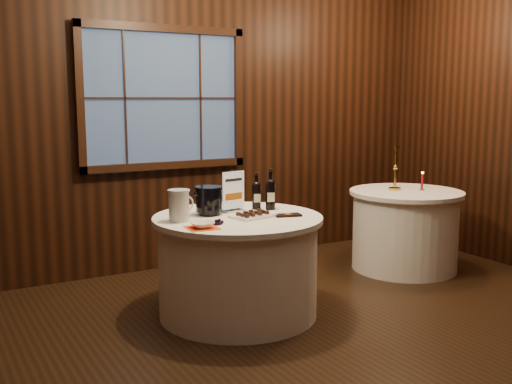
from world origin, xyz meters
TOP-DOWN VIEW (x-y plane):
  - ground at (0.00, 0.00)m, footprint 6.00×6.00m
  - back_wall at (0.00, 2.48)m, footprint 6.00×0.10m
  - main_table at (0.00, 1.00)m, footprint 1.28×1.28m
  - side_table at (2.00, 1.30)m, footprint 1.08×1.08m
  - sign_stand at (0.04, 1.16)m, footprint 0.20×0.12m
  - port_bottle_left at (0.27, 1.18)m, footprint 0.07×0.08m
  - port_bottle_right at (0.36, 1.11)m, footprint 0.08×0.09m
  - ice_bucket at (-0.16, 1.15)m, footprint 0.21×0.21m
  - chocolate_plate at (0.08, 0.90)m, footprint 0.35×0.26m
  - chocolate_box at (0.33, 0.81)m, footprint 0.21×0.14m
  - grape_bunch at (-0.26, 0.79)m, footprint 0.15×0.09m
  - glass_pitcher at (-0.45, 1.05)m, footprint 0.21×0.16m
  - orange_napkin at (-0.41, 0.75)m, footprint 0.23×0.23m
  - cracker_bowl at (-0.41, 0.75)m, footprint 0.17×0.17m
  - brass_candlestick at (1.94, 1.40)m, footprint 0.12×0.12m
  - red_candle at (2.14, 1.24)m, footprint 0.05×0.05m

SIDE VIEW (x-z plane):
  - ground at x=0.00m, z-range 0.00..0.00m
  - main_table at x=0.00m, z-range 0.00..0.77m
  - side_table at x=2.00m, z-range 0.00..0.77m
  - orange_napkin at x=-0.41m, z-range 0.77..0.77m
  - chocolate_box at x=0.33m, z-range 0.77..0.79m
  - grape_bunch at x=-0.26m, z-range 0.77..0.81m
  - chocolate_plate at x=0.08m, z-range 0.77..0.81m
  - cracker_bowl at x=-0.41m, z-range 0.77..0.81m
  - red_candle at x=2.14m, z-range 0.75..0.93m
  - sign_stand at x=0.04m, z-range 0.72..1.05m
  - ice_bucket at x=-0.16m, z-range 0.78..0.99m
  - glass_pitcher at x=-0.45m, z-range 0.77..1.00m
  - port_bottle_left at x=0.27m, z-range 0.75..1.04m
  - port_bottle_right at x=0.36m, z-range 0.75..1.07m
  - brass_candlestick at x=1.94m, z-range 0.71..1.14m
  - back_wall at x=0.00m, z-range 0.04..3.04m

